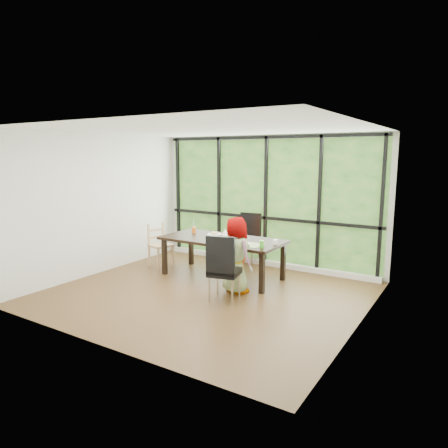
{
  "coord_description": "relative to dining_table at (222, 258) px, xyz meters",
  "views": [
    {
      "loc": [
        3.72,
        -5.41,
        2.31
      ],
      "look_at": [
        -0.17,
        0.83,
        1.05
      ],
      "focal_mm": 32.7,
      "sensor_mm": 36.0,
      "label": 1
    }
  ],
  "objects": [
    {
      "name": "ground",
      "position": [
        0.27,
        -0.93,
        -0.38
      ],
      "size": [
        5.0,
        5.0,
        0.0
      ],
      "primitive_type": "plane",
      "color": "black",
      "rests_on": "ground"
    },
    {
      "name": "back_wall",
      "position": [
        0.27,
        1.32,
        0.98
      ],
      "size": [
        5.0,
        0.0,
        5.0
      ],
      "primitive_type": "plane",
      "rotation": [
        1.57,
        0.0,
        0.0
      ],
      "color": "silver",
      "rests_on": "ground"
    },
    {
      "name": "foliage_backdrop",
      "position": [
        0.27,
        1.3,
        0.98
      ],
      "size": [
        4.8,
        0.02,
        2.65
      ],
      "primitive_type": "cube",
      "color": "#214819",
      "rests_on": "back_wall"
    },
    {
      "name": "window_mullions",
      "position": [
        0.27,
        1.26,
        0.98
      ],
      "size": [
        4.8,
        0.06,
        2.65
      ],
      "primitive_type": null,
      "color": "black",
      "rests_on": "back_wall"
    },
    {
      "name": "window_sill",
      "position": [
        0.27,
        1.22,
        -0.33
      ],
      "size": [
        4.8,
        0.12,
        0.1
      ],
      "primitive_type": "cube",
      "color": "silver",
      "rests_on": "ground"
    },
    {
      "name": "dining_table",
      "position": [
        0.0,
        0.0,
        0.0
      ],
      "size": [
        2.33,
        1.12,
        0.75
      ],
      "primitive_type": "cube",
      "rotation": [
        0.0,
        0.0,
        -0.02
      ],
      "color": "black",
      "rests_on": "ground"
    },
    {
      "name": "chair_window_leather",
      "position": [
        -0.04,
        1.05,
        0.17
      ],
      "size": [
        0.51,
        0.51,
        1.08
      ],
      "primitive_type": "cube",
      "rotation": [
        0.0,
        0.0,
        0.11
      ],
      "color": "black",
      "rests_on": "ground"
    },
    {
      "name": "chair_interior_leather",
      "position": [
        0.69,
        -1.03,
        0.17
      ],
      "size": [
        0.55,
        0.55,
        1.08
      ],
      "primitive_type": "cube",
      "rotation": [
        0.0,
        0.0,
        3.36
      ],
      "color": "black",
      "rests_on": "ground"
    },
    {
      "name": "chair_end_beech",
      "position": [
        -1.49,
        -0.04,
        0.08
      ],
      "size": [
        0.5,
        0.51,
        0.9
      ],
      "primitive_type": "cube",
      "rotation": [
        0.0,
        0.0,
        1.3
      ],
      "color": "tan",
      "rests_on": "ground"
    },
    {
      "name": "child_toddler",
      "position": [
        0.0,
        0.64,
        0.13
      ],
      "size": [
        0.4,
        0.29,
        1.02
      ],
      "primitive_type": "imported",
      "rotation": [
        0.0,
        0.0,
        0.14
      ],
      "color": "#E24F16",
      "rests_on": "ground"
    },
    {
      "name": "child_older",
      "position": [
        0.68,
        -0.6,
        0.27
      ],
      "size": [
        0.73,
        0.59,
        1.29
      ],
      "primitive_type": "imported",
      "rotation": [
        0.0,
        0.0,
        2.81
      ],
      "color": "slate",
      "rests_on": "ground"
    },
    {
      "name": "placemat",
      "position": [
        0.67,
        -0.22,
        0.38
      ],
      "size": [
        0.52,
        0.38,
        0.01
      ],
      "primitive_type": "cube",
      "color": "tan",
      "rests_on": "dining_table"
    },
    {
      "name": "plate_far",
      "position": [
        -0.34,
        0.24,
        0.38
      ],
      "size": [
        0.27,
        0.27,
        0.02
      ],
      "primitive_type": "cylinder",
      "color": "white",
      "rests_on": "dining_table"
    },
    {
      "name": "plate_near",
      "position": [
        0.6,
        -0.23,
        0.38
      ],
      "size": [
        0.21,
        0.21,
        0.01
      ],
      "primitive_type": "cylinder",
      "color": "white",
      "rests_on": "dining_table"
    },
    {
      "name": "orange_cup",
      "position": [
        -0.78,
        0.17,
        0.44
      ],
      "size": [
        0.08,
        0.08,
        0.12
      ],
      "primitive_type": "cylinder",
      "color": "orange",
      "rests_on": "dining_table"
    },
    {
      "name": "green_cup",
      "position": [
        0.98,
        -0.3,
        0.44
      ],
      "size": [
        0.08,
        0.08,
        0.13
      ],
      "primitive_type": "cylinder",
      "color": "#4CD030",
      "rests_on": "dining_table"
    },
    {
      "name": "white_mug",
      "position": [
        1.06,
        0.06,
        0.42
      ],
      "size": [
        0.08,
        0.08,
        0.08
      ],
      "primitive_type": "cylinder",
      "color": "white",
      "rests_on": "dining_table"
    },
    {
      "name": "tissue_box",
      "position": [
        0.16,
        -0.16,
        0.43
      ],
      "size": [
        0.13,
        0.13,
        0.11
      ],
      "primitive_type": "cube",
      "color": "tan",
      "rests_on": "dining_table"
    },
    {
      "name": "crepe_rolls_far",
      "position": [
        -0.34,
        0.24,
        0.41
      ],
      "size": [
        0.15,
        0.12,
        0.04
      ],
      "primitive_type": null,
      "color": "tan",
      "rests_on": "plate_far"
    },
    {
      "name": "crepe_rolls_near",
      "position": [
        0.6,
        -0.23,
        0.41
      ],
      "size": [
        0.1,
        0.12,
        0.04
      ],
      "primitive_type": null,
      "color": "tan",
      "rests_on": "plate_near"
    },
    {
      "name": "straw_white",
      "position": [
        -0.78,
        0.17,
        0.54
      ],
      "size": [
        0.01,
        0.04,
        0.2
      ],
      "primitive_type": "cylinder",
      "rotation": [
        0.14,
        0.0,
        0.0
      ],
      "color": "white",
      "rests_on": "orange_cup"
    },
    {
      "name": "straw_pink",
      "position": [
        0.98,
        -0.3,
        0.54
      ],
      "size": [
        0.01,
        0.04,
        0.2
      ],
      "primitive_type": "cylinder",
      "rotation": [
        0.14,
        0.0,
        0.0
      ],
      "color": "pink",
      "rests_on": "green_cup"
    },
    {
      "name": "tissue",
      "position": [
        0.16,
        -0.16,
        0.54
      ],
      "size": [
        0.12,
        0.12,
        0.11
      ],
      "primitive_type": "cone",
      "color": "white",
      "rests_on": "tissue_box"
    }
  ]
}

